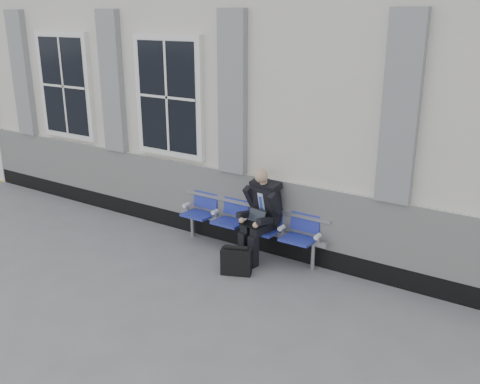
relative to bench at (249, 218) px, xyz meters
The scene contains 5 objects.
ground 2.44m from the bench, 146.24° to the right, with size 70.00×70.00×0.00m, color slate.
station_building 3.38m from the bench, 132.91° to the left, with size 14.40×4.40×4.49m.
bench is the anchor object (origin of this frame).
businessman 0.38m from the bench, 25.00° to the right, with size 0.60×0.80×1.41m.
briefcase 0.87m from the bench, 71.13° to the right, with size 0.46×0.33×0.44m.
Camera 1 is at (6.05, -5.12, 3.52)m, focal length 40.00 mm.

